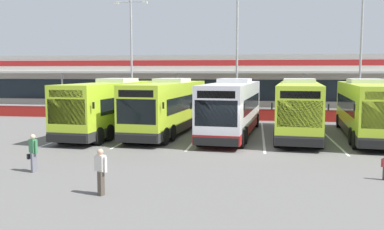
# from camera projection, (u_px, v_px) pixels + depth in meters

# --- Properties ---
(ground_plane) EXTENTS (200.00, 200.00, 0.00)m
(ground_plane) POSITION_uv_depth(u_px,v_px,m) (225.00, 151.00, 22.58)
(ground_plane) COLOR #605E5B
(terminal_building) EXTENTS (70.00, 13.00, 6.00)m
(terminal_building) POSITION_uv_depth(u_px,v_px,m) (242.00, 82.00, 48.72)
(terminal_building) COLOR beige
(terminal_building) RESTS_ON ground
(red_barrier_wall) EXTENTS (60.00, 0.40, 1.10)m
(red_barrier_wall) POSITION_uv_depth(u_px,v_px,m) (237.00, 114.00, 36.78)
(red_barrier_wall) COLOR maroon
(red_barrier_wall) RESTS_ON ground
(coach_bus_leftmost) EXTENTS (3.82, 12.33, 3.78)m
(coach_bus_leftmost) POSITION_uv_depth(u_px,v_px,m) (113.00, 107.00, 28.93)
(coach_bus_leftmost) COLOR #B7DB2D
(coach_bus_leftmost) RESTS_ON ground
(coach_bus_left_centre) EXTENTS (3.82, 12.33, 3.78)m
(coach_bus_left_centre) POSITION_uv_depth(u_px,v_px,m) (168.00, 107.00, 28.90)
(coach_bus_left_centre) COLOR #B7DB2D
(coach_bus_left_centre) RESTS_ON ground
(coach_bus_centre) EXTENTS (3.82, 12.33, 3.78)m
(coach_bus_centre) POSITION_uv_depth(u_px,v_px,m) (232.00, 109.00, 27.98)
(coach_bus_centre) COLOR silver
(coach_bus_centre) RESTS_ON ground
(coach_bus_right_centre) EXTENTS (3.82, 12.33, 3.78)m
(coach_bus_right_centre) POSITION_uv_depth(u_px,v_px,m) (299.00, 109.00, 27.74)
(coach_bus_right_centre) COLOR #B7DB2D
(coach_bus_right_centre) RESTS_ON ground
(coach_bus_rightmost) EXTENTS (3.82, 12.33, 3.78)m
(coach_bus_rightmost) POSITION_uv_depth(u_px,v_px,m) (366.00, 110.00, 26.98)
(coach_bus_rightmost) COLOR #B7DB2D
(coach_bus_rightmost) RESTS_ON ground
(bay_stripe_far_west) EXTENTS (0.14, 13.00, 0.01)m
(bay_stripe_far_west) POSITION_uv_depth(u_px,v_px,m) (85.00, 131.00, 30.06)
(bay_stripe_far_west) COLOR silver
(bay_stripe_far_west) RESTS_ON ground
(bay_stripe_west) EXTENTS (0.14, 13.00, 0.01)m
(bay_stripe_west) POSITION_uv_depth(u_px,v_px,m) (142.00, 132.00, 29.43)
(bay_stripe_west) COLOR silver
(bay_stripe_west) RESTS_ON ground
(bay_stripe_mid_west) EXTENTS (0.14, 13.00, 0.01)m
(bay_stripe_mid_west) POSITION_uv_depth(u_px,v_px,m) (201.00, 134.00, 28.80)
(bay_stripe_mid_west) COLOR silver
(bay_stripe_mid_west) RESTS_ON ground
(bay_stripe_centre) EXTENTS (0.14, 13.00, 0.01)m
(bay_stripe_centre) POSITION_uv_depth(u_px,v_px,m) (263.00, 135.00, 28.17)
(bay_stripe_centre) COLOR silver
(bay_stripe_centre) RESTS_ON ground
(bay_stripe_mid_east) EXTENTS (0.14, 13.00, 0.01)m
(bay_stripe_mid_east) POSITION_uv_depth(u_px,v_px,m) (328.00, 136.00, 27.53)
(bay_stripe_mid_east) COLOR silver
(bay_stripe_mid_east) RESTS_ON ground
(pedestrian_with_handbag) EXTENTS (0.62, 0.52, 1.62)m
(pedestrian_with_handbag) POSITION_uv_depth(u_px,v_px,m) (33.00, 152.00, 17.81)
(pedestrian_with_handbag) COLOR slate
(pedestrian_with_handbag) RESTS_ON ground
(pedestrian_in_dark_coat) EXTENTS (0.52, 0.40, 1.62)m
(pedestrian_in_dark_coat) POSITION_uv_depth(u_px,v_px,m) (101.00, 170.00, 14.47)
(pedestrian_in_dark_coat) COLOR #4C4238
(pedestrian_in_dark_coat) RESTS_ON ground
(lamp_post_west) EXTENTS (3.24, 0.28, 11.00)m
(lamp_post_west) POSITION_uv_depth(u_px,v_px,m) (131.00, 50.00, 40.22)
(lamp_post_west) COLOR #9E9EA3
(lamp_post_west) RESTS_ON ground
(lamp_post_centre) EXTENTS (3.24, 0.28, 11.00)m
(lamp_post_centre) POSITION_uv_depth(u_px,v_px,m) (237.00, 49.00, 37.69)
(lamp_post_centre) COLOR #9E9EA3
(lamp_post_centre) RESTS_ON ground
(lamp_post_east) EXTENTS (3.24, 0.28, 11.00)m
(lamp_post_east) POSITION_uv_depth(u_px,v_px,m) (361.00, 48.00, 36.49)
(lamp_post_east) COLOR #9E9EA3
(lamp_post_east) RESTS_ON ground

